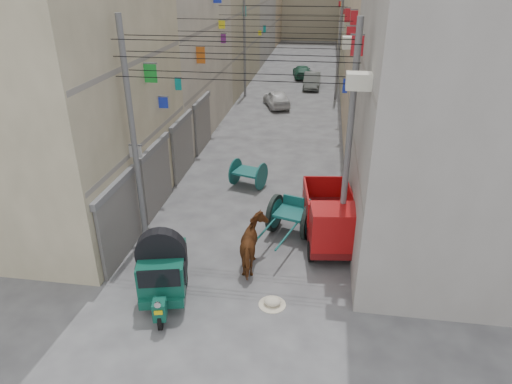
% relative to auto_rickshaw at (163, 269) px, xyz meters
% --- Properties ---
extents(ground, '(140.00, 140.00, 0.00)m').
position_rel_auto_rickshaw_xyz_m(ground, '(1.73, -2.79, -1.08)').
color(ground, '#414144').
rests_on(ground, ground).
extents(building_row_left, '(8.00, 62.00, 14.00)m').
position_rel_auto_rickshaw_xyz_m(building_row_left, '(-6.27, 31.33, 5.37)').
color(building_row_left, '#BBAE8D').
rests_on(building_row_left, ground).
extents(building_row_right, '(8.00, 62.00, 14.00)m').
position_rel_auto_rickshaw_xyz_m(building_row_right, '(9.72, 31.33, 5.37)').
color(building_row_right, gray).
rests_on(building_row_right, ground).
extents(shutters_left, '(0.18, 14.40, 2.88)m').
position_rel_auto_rickshaw_xyz_m(shutters_left, '(-2.19, 7.58, 0.41)').
color(shutters_left, '#4D4E52').
rests_on(shutters_left, ground).
extents(signboards, '(8.22, 40.52, 5.67)m').
position_rel_auto_rickshaw_xyz_m(signboards, '(1.72, 18.87, 2.35)').
color(signboards, red).
rests_on(signboards, ground).
extents(ac_units, '(0.70, 6.55, 3.35)m').
position_rel_auto_rickshaw_xyz_m(ac_units, '(5.38, 4.88, 6.35)').
color(ac_units, beige).
rests_on(ac_units, ground).
extents(utility_poles, '(7.40, 22.20, 8.00)m').
position_rel_auto_rickshaw_xyz_m(utility_poles, '(1.73, 14.21, 2.92)').
color(utility_poles, '#5E5E61').
rests_on(utility_poles, ground).
extents(overhead_cables, '(7.40, 22.52, 1.12)m').
position_rel_auto_rickshaw_xyz_m(overhead_cables, '(1.73, 11.61, 5.68)').
color(overhead_cables, black).
rests_on(overhead_cables, ground).
extents(auto_rickshaw, '(1.89, 2.71, 1.84)m').
position_rel_auto_rickshaw_xyz_m(auto_rickshaw, '(0.00, 0.00, 0.00)').
color(auto_rickshaw, black).
rests_on(auto_rickshaw, ground).
extents(tonga_cart, '(2.13, 3.49, 1.48)m').
position_rel_auto_rickshaw_xyz_m(tonga_cart, '(3.52, 4.41, -0.31)').
color(tonga_cart, black).
rests_on(tonga_cart, ground).
extents(mini_truck, '(2.12, 3.90, 2.09)m').
position_rel_auto_rickshaw_xyz_m(mini_truck, '(4.98, 3.60, -0.08)').
color(mini_truck, black).
rests_on(mini_truck, ground).
extents(second_cart, '(1.74, 1.63, 1.26)m').
position_rel_auto_rickshaw_xyz_m(second_cart, '(1.20, 8.40, -0.41)').
color(second_cart, '#135350').
rests_on(second_cart, ground).
extents(feed_sack, '(0.52, 0.42, 0.26)m').
position_rel_auto_rickshaw_xyz_m(feed_sack, '(3.31, 0.16, -0.95)').
color(feed_sack, beige).
rests_on(feed_sack, ground).
extents(horse, '(1.14, 2.12, 1.72)m').
position_rel_auto_rickshaw_xyz_m(horse, '(2.46, 2.06, -0.23)').
color(horse, brown).
rests_on(horse, ground).
extents(distant_car_white, '(2.59, 3.90, 1.23)m').
position_rel_auto_rickshaw_xyz_m(distant_car_white, '(0.98, 22.44, -0.47)').
color(distant_car_white, silver).
rests_on(distant_car_white, ground).
extents(distant_car_grey, '(1.39, 3.88, 1.27)m').
position_rel_auto_rickshaw_xyz_m(distant_car_grey, '(3.33, 28.86, -0.45)').
color(distant_car_grey, '#515653').
rests_on(distant_car_grey, ground).
extents(distant_car_green, '(2.12, 4.05, 1.12)m').
position_rel_auto_rickshaw_xyz_m(distant_car_green, '(2.26, 32.94, -0.52)').
color(distant_car_green, '#1B4F39').
rests_on(distant_car_green, ground).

